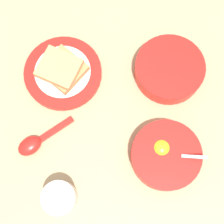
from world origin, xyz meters
The scene contains 7 objects.
ground_plane centered at (0.00, 0.00, 0.00)m, with size 3.00×3.00×0.00m, color tan.
egg_bowl centered at (-0.03, 0.12, 0.02)m, with size 0.16×0.16×0.07m.
toast_plate centered at (-0.02, -0.19, 0.01)m, with size 0.19×0.19×0.02m.
toast_sandwich centered at (-0.02, -0.19, 0.04)m, with size 0.11×0.11×0.04m.
soup_spoon centered at (0.15, -0.12, 0.01)m, with size 0.15×0.06×0.03m.
congee_bowl centered at (-0.20, 0.00, 0.02)m, with size 0.17×0.17×0.04m.
drinking_cup centered at (0.20, 0.01, 0.03)m, with size 0.07×0.07×0.06m.
Camera 1 is at (0.12, 0.09, 0.73)m, focal length 50.00 mm.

